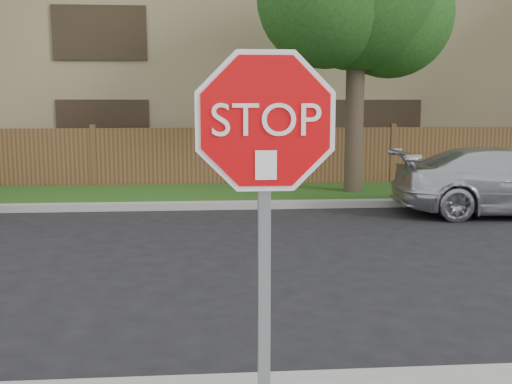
{
  "coord_description": "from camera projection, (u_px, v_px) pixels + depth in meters",
  "views": [
    {
      "loc": [
        -1.02,
        -4.53,
        2.24
      ],
      "look_at": [
        -0.73,
        -0.9,
        1.7
      ],
      "focal_mm": 42.0,
      "sensor_mm": 36.0,
      "label": 1
    }
  ],
  "objects": [
    {
      "name": "sedan_right",
      "position": [
        510.0,
        182.0,
        12.09
      ],
      "size": [
        4.81,
        2.3,
        1.35
      ],
      "primitive_type": "imported",
      "rotation": [
        0.0,
        0.0,
        1.48
      ],
      "color": "silver",
      "rests_on": "ground"
    },
    {
      "name": "far_curb",
      "position": [
        256.0,
        205.0,
        12.9
      ],
      "size": [
        70.0,
        0.3,
        0.15
      ],
      "primitive_type": "cube",
      "color": "gray",
      "rests_on": "ground"
    },
    {
      "name": "stop_sign",
      "position": [
        265.0,
        184.0,
        3.09
      ],
      "size": [
        1.01,
        0.13,
        2.55
      ],
      "color": "gray",
      "rests_on": "sidewalk_near"
    },
    {
      "name": "grass_strip",
      "position": [
        250.0,
        194.0,
        14.53
      ],
      "size": [
        70.0,
        3.0,
        0.12
      ],
      "primitive_type": "cube",
      "color": "#1E4714",
      "rests_on": "ground"
    },
    {
      "name": "fence",
      "position": [
        246.0,
        158.0,
        16.0
      ],
      "size": [
        70.0,
        0.12,
        1.6
      ],
      "primitive_type": "cube",
      "color": "#4C331B",
      "rests_on": "ground"
    },
    {
      "name": "apartment_building",
      "position": [
        236.0,
        67.0,
        21.12
      ],
      "size": [
        35.2,
        9.2,
        7.2
      ],
      "color": "tan",
      "rests_on": "ground"
    },
    {
      "name": "ground",
      "position": [
        336.0,
        381.0,
        4.88
      ],
      "size": [
        90.0,
        90.0,
        0.0
      ],
      "primitive_type": "plane",
      "color": "black",
      "rests_on": "ground"
    }
  ]
}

